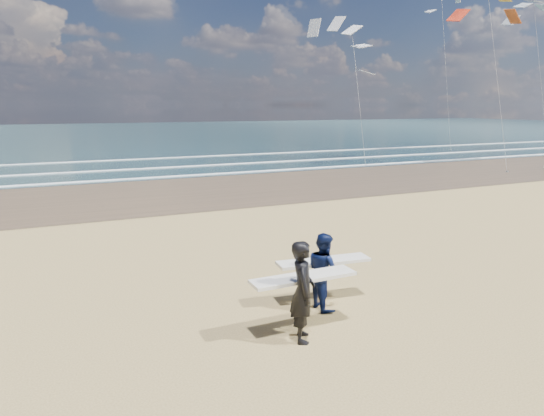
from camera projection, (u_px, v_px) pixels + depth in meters
name	position (u px, v px, depth m)	size (l,w,h in m)	color
wet_sand_strip	(440.00, 171.00, 33.66)	(220.00, 12.00, 0.01)	brown
ocean	(210.00, 132.00, 81.80)	(220.00, 100.00, 0.02)	#193237
foam_breakers	(357.00, 157.00, 42.65)	(220.00, 11.70, 0.05)	white
surfer_near	(303.00, 290.00, 9.35)	(2.20, 1.05, 2.01)	black
surfer_far	(324.00, 270.00, 10.86)	(2.24, 1.16, 1.75)	#0B163E
kite_0	(495.00, 57.00, 33.96)	(6.34, 4.80, 13.81)	slate
kite_1	(356.00, 75.00, 37.78)	(6.81, 4.85, 11.67)	slate
kite_2	(539.00, 59.00, 45.31)	(6.55, 4.82, 15.38)	slate
kite_5	(445.00, 64.00, 49.88)	(4.60, 4.61, 16.90)	slate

